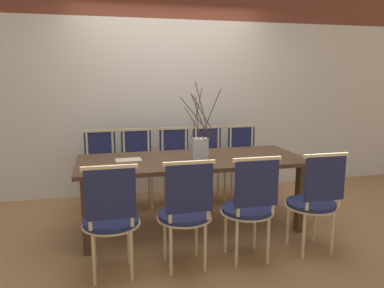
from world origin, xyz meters
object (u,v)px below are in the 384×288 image
chair_near_center (249,205)px  vase_centerpiece (201,147)px  book_stack (128,160)px  dining_table (192,167)px  chair_far_center (176,163)px

chair_near_center → vase_centerpiece: bearing=106.1°
chair_near_center → vase_centerpiece: (-0.22, 0.76, 0.36)m
book_stack → vase_centerpiece: bearing=-8.7°
dining_table → book_stack: book_stack is taller
chair_far_center → vase_centerpiece: (0.07, -0.89, 0.36)m
dining_table → vase_centerpiece: (0.08, -0.06, 0.22)m
vase_centerpiece → book_stack: (-0.72, 0.11, -0.12)m
dining_table → vase_centerpiece: 0.24m
dining_table → chair_near_center: chair_near_center is taller
chair_far_center → vase_centerpiece: 0.97m
chair_near_center → vase_centerpiece: 0.87m
chair_near_center → book_stack: (-0.94, 0.87, 0.25)m
chair_near_center → book_stack: bearing=137.0°
dining_table → vase_centerpiece: vase_centerpiece is taller
chair_far_center → book_stack: 1.05m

